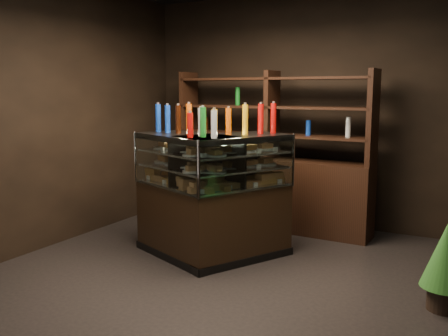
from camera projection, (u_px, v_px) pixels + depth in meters
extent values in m
plane|color=black|center=(241.00, 290.00, 4.43)|extent=(5.00, 5.00, 0.00)
cube|color=black|center=(328.00, 111.00, 6.38)|extent=(5.00, 0.02, 3.00)
cube|color=black|center=(34.00, 115.00, 5.37)|extent=(0.02, 5.00, 3.00)
cube|color=black|center=(232.00, 223.00, 5.24)|extent=(1.06, 1.31, 0.76)
cube|color=black|center=(232.00, 254.00, 5.30)|extent=(1.09, 1.35, 0.08)
cube|color=black|center=(232.00, 138.00, 5.11)|extent=(1.06, 1.31, 0.06)
cube|color=silver|center=(232.00, 186.00, 5.18)|extent=(0.99, 1.24, 0.02)
cube|color=silver|center=(232.00, 169.00, 5.15)|extent=(0.99, 1.24, 0.02)
cube|color=silver|center=(232.00, 153.00, 5.13)|extent=(0.99, 1.24, 0.02)
cube|color=white|center=(250.00, 165.00, 4.90)|extent=(0.55, 1.04, 0.54)
cylinder|color=silver|center=(293.00, 160.00, 5.23)|extent=(0.03, 0.03, 0.56)
cylinder|color=silver|center=(198.00, 170.00, 4.58)|extent=(0.03, 0.03, 0.56)
cube|color=black|center=(189.00, 221.00, 5.31)|extent=(1.30, 0.99, 0.76)
cube|color=black|center=(189.00, 252.00, 5.36)|extent=(1.34, 1.02, 0.08)
cube|color=black|center=(188.00, 138.00, 5.17)|extent=(1.30, 0.99, 0.06)
cube|color=silver|center=(188.00, 185.00, 5.25)|extent=(1.24, 0.93, 0.02)
cube|color=silver|center=(188.00, 168.00, 5.22)|extent=(1.24, 0.93, 0.02)
cube|color=silver|center=(188.00, 153.00, 5.20)|extent=(1.24, 0.93, 0.02)
cube|color=white|center=(163.00, 163.00, 5.02)|extent=(1.08, 0.46, 0.54)
cylinder|color=silver|center=(198.00, 170.00, 4.58)|extent=(0.03, 0.03, 0.56)
cylinder|color=silver|center=(135.00, 157.00, 5.47)|extent=(0.03, 0.03, 0.56)
cube|color=#DB8E4E|center=(193.00, 188.00, 4.88)|extent=(0.16, 0.20, 0.06)
cube|color=#DB8E4E|center=(207.00, 186.00, 4.97)|extent=(0.16, 0.20, 0.06)
cube|color=#DB8E4E|center=(220.00, 184.00, 5.06)|extent=(0.16, 0.20, 0.06)
cube|color=#DB8E4E|center=(233.00, 183.00, 5.15)|extent=(0.16, 0.20, 0.06)
cube|color=#DB8E4E|center=(246.00, 181.00, 5.24)|extent=(0.16, 0.20, 0.06)
cube|color=#DB8E4E|center=(258.00, 180.00, 5.34)|extent=(0.16, 0.20, 0.06)
cube|color=#DB8E4E|center=(270.00, 178.00, 5.43)|extent=(0.16, 0.20, 0.06)
cylinder|color=white|center=(195.00, 171.00, 4.90)|extent=(0.24, 0.24, 0.01)
cube|color=#DB8E4E|center=(195.00, 168.00, 4.90)|extent=(0.15, 0.19, 0.05)
cylinder|color=white|center=(214.00, 169.00, 5.03)|extent=(0.24, 0.24, 0.01)
cube|color=#DB8E4E|center=(214.00, 166.00, 5.02)|extent=(0.15, 0.19, 0.05)
cylinder|color=white|center=(232.00, 167.00, 5.15)|extent=(0.24, 0.24, 0.01)
cube|color=#DB8E4E|center=(232.00, 164.00, 5.15)|extent=(0.15, 0.19, 0.05)
cylinder|color=white|center=(249.00, 165.00, 5.28)|extent=(0.24, 0.24, 0.01)
cube|color=#DB8E4E|center=(249.00, 162.00, 5.27)|extent=(0.15, 0.19, 0.05)
cylinder|color=white|center=(265.00, 164.00, 5.40)|extent=(0.24, 0.24, 0.01)
cube|color=#DB8E4E|center=(265.00, 161.00, 5.40)|extent=(0.15, 0.19, 0.05)
cylinder|color=white|center=(195.00, 155.00, 4.88)|extent=(0.24, 0.24, 0.02)
cube|color=#DB8E4E|center=(195.00, 151.00, 4.87)|extent=(0.15, 0.19, 0.05)
cylinder|color=white|center=(214.00, 153.00, 5.00)|extent=(0.24, 0.24, 0.02)
cube|color=#DB8E4E|center=(214.00, 150.00, 5.00)|extent=(0.15, 0.19, 0.05)
cylinder|color=white|center=(232.00, 152.00, 5.13)|extent=(0.24, 0.24, 0.02)
cube|color=#DB8E4E|center=(232.00, 148.00, 5.12)|extent=(0.15, 0.19, 0.05)
cylinder|color=white|center=(249.00, 150.00, 5.25)|extent=(0.24, 0.24, 0.02)
cube|color=#DB8E4E|center=(249.00, 147.00, 5.25)|extent=(0.15, 0.19, 0.05)
cylinder|color=white|center=(265.00, 149.00, 5.38)|extent=(0.24, 0.24, 0.02)
cube|color=#DB8E4E|center=(265.00, 146.00, 5.37)|extent=(0.15, 0.19, 0.05)
cube|color=#DB8E4E|center=(161.00, 175.00, 5.60)|extent=(0.20, 0.15, 0.06)
cube|color=#DB8E4E|center=(169.00, 177.00, 5.47)|extent=(0.20, 0.15, 0.06)
cube|color=#DB8E4E|center=(177.00, 179.00, 5.35)|extent=(0.20, 0.15, 0.06)
cube|color=#DB8E4E|center=(186.00, 182.00, 5.22)|extent=(0.20, 0.15, 0.06)
cube|color=#DB8E4E|center=(195.00, 184.00, 5.10)|extent=(0.20, 0.15, 0.06)
cube|color=#DB8E4E|center=(205.00, 186.00, 4.97)|extent=(0.20, 0.15, 0.06)
cube|color=#DB8E4E|center=(215.00, 189.00, 4.85)|extent=(0.20, 0.15, 0.06)
cylinder|color=white|center=(165.00, 162.00, 5.56)|extent=(0.24, 0.24, 0.01)
cube|color=#DB8E4E|center=(165.00, 159.00, 5.55)|extent=(0.19, 0.14, 0.05)
cylinder|color=white|center=(176.00, 164.00, 5.39)|extent=(0.24, 0.24, 0.01)
cube|color=#DB8E4E|center=(176.00, 161.00, 5.38)|extent=(0.19, 0.14, 0.05)
cylinder|color=white|center=(188.00, 166.00, 5.22)|extent=(0.24, 0.24, 0.01)
cube|color=#DB8E4E|center=(188.00, 163.00, 5.21)|extent=(0.19, 0.14, 0.05)
cylinder|color=white|center=(201.00, 169.00, 5.05)|extent=(0.24, 0.24, 0.01)
cube|color=#DB8E4E|center=(201.00, 165.00, 5.04)|extent=(0.19, 0.14, 0.05)
cylinder|color=white|center=(214.00, 172.00, 4.88)|extent=(0.24, 0.24, 0.01)
cube|color=#DB8E4E|center=(214.00, 168.00, 4.87)|extent=(0.19, 0.14, 0.05)
cylinder|color=white|center=(165.00, 147.00, 5.53)|extent=(0.24, 0.24, 0.02)
cube|color=#DB8E4E|center=(165.00, 144.00, 5.53)|extent=(0.19, 0.14, 0.05)
cylinder|color=white|center=(176.00, 149.00, 5.36)|extent=(0.24, 0.24, 0.02)
cube|color=#DB8E4E|center=(176.00, 146.00, 5.36)|extent=(0.19, 0.14, 0.05)
cylinder|color=white|center=(188.00, 151.00, 5.19)|extent=(0.24, 0.24, 0.02)
cube|color=#DB8E4E|center=(188.00, 148.00, 5.19)|extent=(0.19, 0.14, 0.05)
cylinder|color=white|center=(200.00, 153.00, 5.02)|extent=(0.24, 0.24, 0.02)
cube|color=#DB8E4E|center=(200.00, 150.00, 5.02)|extent=(0.19, 0.14, 0.05)
cylinder|color=white|center=(214.00, 155.00, 4.85)|extent=(0.24, 0.24, 0.02)
cube|color=#DB8E4E|center=(214.00, 152.00, 4.85)|extent=(0.19, 0.14, 0.05)
cylinder|color=#147223|center=(190.00, 123.00, 4.80)|extent=(0.06, 0.06, 0.28)
cylinder|color=silver|center=(190.00, 108.00, 4.78)|extent=(0.03, 0.03, 0.02)
cylinder|color=yellow|center=(205.00, 123.00, 4.90)|extent=(0.06, 0.06, 0.28)
cylinder|color=silver|center=(205.00, 107.00, 4.87)|extent=(0.03, 0.03, 0.02)
cylinder|color=black|center=(219.00, 122.00, 4.99)|extent=(0.06, 0.06, 0.28)
cylinder|color=silver|center=(219.00, 107.00, 4.96)|extent=(0.03, 0.03, 0.02)
cylinder|color=#0F38B2|center=(232.00, 121.00, 5.08)|extent=(0.06, 0.06, 0.28)
cylinder|color=silver|center=(232.00, 107.00, 5.06)|extent=(0.03, 0.03, 0.02)
cylinder|color=#D8590A|center=(245.00, 121.00, 5.17)|extent=(0.06, 0.06, 0.28)
cylinder|color=silver|center=(245.00, 106.00, 5.15)|extent=(0.03, 0.03, 0.02)
cylinder|color=silver|center=(257.00, 120.00, 5.26)|extent=(0.06, 0.06, 0.28)
cylinder|color=silver|center=(257.00, 106.00, 5.24)|extent=(0.03, 0.03, 0.02)
cylinder|color=#B20C0A|center=(269.00, 120.00, 5.35)|extent=(0.06, 0.06, 0.28)
cylinder|color=silver|center=(269.00, 106.00, 5.33)|extent=(0.03, 0.03, 0.02)
cylinder|color=#147223|center=(162.00, 119.00, 5.52)|extent=(0.06, 0.06, 0.28)
cylinder|color=silver|center=(162.00, 105.00, 5.50)|extent=(0.03, 0.03, 0.02)
cylinder|color=yellow|center=(170.00, 120.00, 5.40)|extent=(0.06, 0.06, 0.28)
cylinder|color=silver|center=(170.00, 106.00, 5.37)|extent=(0.03, 0.03, 0.02)
cylinder|color=black|center=(179.00, 120.00, 5.27)|extent=(0.06, 0.06, 0.28)
cylinder|color=silver|center=(178.00, 106.00, 5.25)|extent=(0.03, 0.03, 0.02)
cylinder|color=#0F38B2|center=(187.00, 121.00, 5.14)|extent=(0.06, 0.06, 0.28)
cylinder|color=silver|center=(187.00, 106.00, 5.12)|extent=(0.03, 0.03, 0.02)
cylinder|color=#D8590A|center=(197.00, 122.00, 5.02)|extent=(0.06, 0.06, 0.28)
cylinder|color=silver|center=(197.00, 107.00, 5.00)|extent=(0.03, 0.03, 0.02)
cylinder|color=silver|center=(207.00, 123.00, 4.89)|extent=(0.06, 0.06, 0.28)
cylinder|color=silver|center=(206.00, 107.00, 4.87)|extent=(0.03, 0.03, 0.02)
cylinder|color=#B20C0A|center=(217.00, 124.00, 4.77)|extent=(0.06, 0.06, 0.28)
cylinder|color=silver|center=(217.00, 108.00, 4.74)|extent=(0.03, 0.03, 0.02)
cylinder|color=black|center=(444.00, 298.00, 4.02)|extent=(0.26, 0.26, 0.20)
cone|color=#1A5C23|center=(447.00, 254.00, 3.97)|extent=(0.39, 0.39, 0.55)
cube|color=black|center=(271.00, 193.00, 6.42)|extent=(2.58, 0.51, 0.90)
cube|color=black|center=(189.00, 113.00, 6.89)|extent=(0.07, 0.38, 1.10)
cube|color=black|center=(272.00, 115.00, 6.27)|extent=(0.07, 0.38, 1.10)
cube|color=black|center=(373.00, 118.00, 5.65)|extent=(0.07, 0.38, 1.10)
cube|color=black|center=(272.00, 135.00, 6.31)|extent=(2.53, 0.46, 0.03)
cube|color=black|center=(272.00, 107.00, 6.25)|extent=(2.53, 0.46, 0.03)
cube|color=black|center=(272.00, 79.00, 6.20)|extent=(2.53, 0.46, 0.03)
cylinder|color=#147223|center=(206.00, 122.00, 6.77)|extent=(0.06, 0.06, 0.22)
cylinder|color=yellow|center=(238.00, 124.00, 6.53)|extent=(0.06, 0.06, 0.22)
cylinder|color=black|center=(272.00, 125.00, 6.29)|extent=(0.06, 0.06, 0.22)
cylinder|color=#0F38B2|center=(308.00, 126.00, 6.05)|extent=(0.06, 0.06, 0.22)
cylinder|color=#D8590A|center=(348.00, 128.00, 5.80)|extent=(0.06, 0.06, 0.22)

